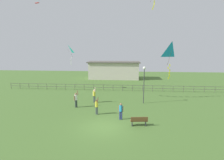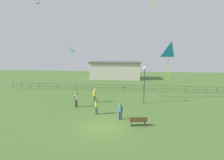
{
  "view_description": "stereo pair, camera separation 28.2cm",
  "coord_description": "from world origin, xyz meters",
  "px_view_note": "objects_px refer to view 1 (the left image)",
  "views": [
    {
      "loc": [
        1.89,
        -14.48,
        6.62
      ],
      "look_at": [
        0.18,
        5.3,
        3.23
      ],
      "focal_mm": 28.69,
      "sensor_mm": 36.0,
      "label": 1
    },
    {
      "loc": [
        2.17,
        -14.45,
        6.62
      ],
      "look_at": [
        0.18,
        5.3,
        3.23
      ],
      "focal_mm": 28.69,
      "sensor_mm": 36.0,
      "label": 2
    }
  ],
  "objects_px": {
    "lamppost": "(144,77)",
    "person_3": "(97,106)",
    "park_bench": "(139,121)",
    "person_0": "(76,99)",
    "person_2": "(94,95)",
    "kite_2": "(68,50)",
    "kite_3": "(172,51)",
    "person_1": "(121,110)"
  },
  "relations": [
    {
      "from": "person_0",
      "to": "person_1",
      "type": "xyz_separation_m",
      "value": [
        5.3,
        -3.22,
        -0.09
      ]
    },
    {
      "from": "lamppost",
      "to": "kite_3",
      "type": "relative_size",
      "value": 1.45
    },
    {
      "from": "person_1",
      "to": "kite_3",
      "type": "height_order",
      "value": "kite_3"
    },
    {
      "from": "person_2",
      "to": "kite_2",
      "type": "distance_m",
      "value": 10.12
    },
    {
      "from": "kite_3",
      "to": "lamppost",
      "type": "bearing_deg",
      "value": 104.05
    },
    {
      "from": "person_1",
      "to": "person_3",
      "type": "height_order",
      "value": "person_3"
    },
    {
      "from": "kite_2",
      "to": "person_3",
      "type": "bearing_deg",
      "value": -59.3
    },
    {
      "from": "person_3",
      "to": "kite_2",
      "type": "xyz_separation_m",
      "value": [
        -6.35,
        10.7,
        5.59
      ]
    },
    {
      "from": "lamppost",
      "to": "person_2",
      "type": "height_order",
      "value": "lamppost"
    },
    {
      "from": "person_3",
      "to": "person_1",
      "type": "bearing_deg",
      "value": -24.26
    },
    {
      "from": "park_bench",
      "to": "person_0",
      "type": "distance_m",
      "value": 8.32
    },
    {
      "from": "lamppost",
      "to": "kite_2",
      "type": "relative_size",
      "value": 1.45
    },
    {
      "from": "person_1",
      "to": "kite_2",
      "type": "relative_size",
      "value": 0.51
    },
    {
      "from": "person_2",
      "to": "kite_2",
      "type": "height_order",
      "value": "kite_2"
    },
    {
      "from": "lamppost",
      "to": "person_2",
      "type": "xyz_separation_m",
      "value": [
        -6.16,
        -0.26,
        -2.33
      ]
    },
    {
      "from": "person_1",
      "to": "person_3",
      "type": "xyz_separation_m",
      "value": [
        -2.53,
        1.14,
        0.02
      ]
    },
    {
      "from": "person_1",
      "to": "kite_3",
      "type": "xyz_separation_m",
      "value": [
        4.22,
        -0.88,
        5.56
      ]
    },
    {
      "from": "person_1",
      "to": "person_3",
      "type": "relative_size",
      "value": 0.86
    },
    {
      "from": "person_0",
      "to": "kite_2",
      "type": "relative_size",
      "value": 0.63
    },
    {
      "from": "person_0",
      "to": "kite_2",
      "type": "xyz_separation_m",
      "value": [
        -3.58,
        8.62,
        5.52
      ]
    },
    {
      "from": "park_bench",
      "to": "kite_2",
      "type": "distance_m",
      "value": 17.91
    },
    {
      "from": "person_0",
      "to": "kite_3",
      "type": "relative_size",
      "value": 0.64
    },
    {
      "from": "kite_3",
      "to": "park_bench",
      "type": "bearing_deg",
      "value": -170.44
    },
    {
      "from": "person_3",
      "to": "kite_3",
      "type": "bearing_deg",
      "value": -16.67
    },
    {
      "from": "person_0",
      "to": "park_bench",
      "type": "bearing_deg",
      "value": -33.13
    },
    {
      "from": "kite_2",
      "to": "kite_3",
      "type": "height_order",
      "value": "kite_2"
    },
    {
      "from": "lamppost",
      "to": "person_0",
      "type": "bearing_deg",
      "value": -163.77
    },
    {
      "from": "lamppost",
      "to": "park_bench",
      "type": "distance_m",
      "value": 7.48
    },
    {
      "from": "person_2",
      "to": "person_3",
      "type": "relative_size",
      "value": 1.07
    },
    {
      "from": "park_bench",
      "to": "lamppost",
      "type": "bearing_deg",
      "value": 81.97
    },
    {
      "from": "person_2",
      "to": "kite_3",
      "type": "distance_m",
      "value": 11.31
    },
    {
      "from": "park_bench",
      "to": "person_2",
      "type": "xyz_separation_m",
      "value": [
        -5.19,
        6.58,
        0.53
      ]
    },
    {
      "from": "kite_2",
      "to": "kite_3",
      "type": "bearing_deg",
      "value": -44.16
    },
    {
      "from": "lamppost",
      "to": "person_2",
      "type": "distance_m",
      "value": 6.59
    },
    {
      "from": "park_bench",
      "to": "person_2",
      "type": "distance_m",
      "value": 8.4
    },
    {
      "from": "person_3",
      "to": "person_2",
      "type": "bearing_deg",
      "value": 103.81
    },
    {
      "from": "person_2",
      "to": "kite_2",
      "type": "xyz_separation_m",
      "value": [
        -5.34,
        6.58,
        5.53
      ]
    },
    {
      "from": "person_2",
      "to": "kite_3",
      "type": "relative_size",
      "value": 0.63
    },
    {
      "from": "person_3",
      "to": "kite_2",
      "type": "relative_size",
      "value": 0.59
    },
    {
      "from": "park_bench",
      "to": "person_0",
      "type": "xyz_separation_m",
      "value": [
        -6.95,
        4.54,
        0.55
      ]
    },
    {
      "from": "lamppost",
      "to": "person_3",
      "type": "height_order",
      "value": "lamppost"
    },
    {
      "from": "person_0",
      "to": "lamppost",
      "type": "bearing_deg",
      "value": 16.23
    }
  ]
}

